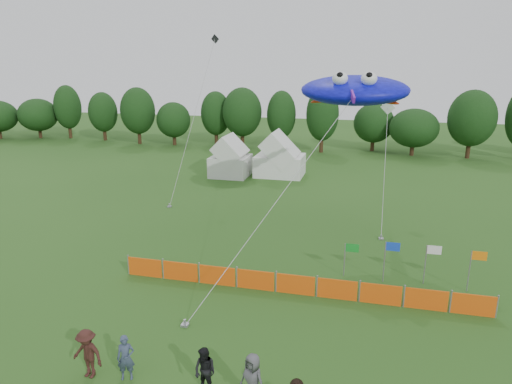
% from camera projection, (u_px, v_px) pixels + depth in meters
% --- Properties ---
extents(ground, '(160.00, 160.00, 0.00)m').
position_uv_depth(ground, '(216.00, 373.00, 16.54)').
color(ground, '#234C16').
rests_on(ground, ground).
extents(treeline, '(104.57, 8.78, 8.36)m').
position_uv_depth(treeline, '(344.00, 119.00, 56.98)').
color(treeline, '#382314').
rests_on(treeline, ground).
extents(tent_left, '(3.72, 3.72, 3.28)m').
position_uv_depth(tent_left, '(230.00, 160.00, 45.21)').
color(tent_left, silver).
rests_on(tent_left, ground).
extents(tent_right, '(4.79, 3.83, 3.38)m').
position_uv_depth(tent_right, '(280.00, 159.00, 45.35)').
color(tent_right, white).
rests_on(tent_right, ground).
extents(barrier_fence, '(17.90, 0.06, 1.00)m').
position_uv_depth(barrier_fence, '(295.00, 285.00, 22.11)').
color(barrier_fence, '#E14F0C').
rests_on(barrier_fence, ground).
extents(flag_row, '(6.73, 0.40, 2.20)m').
position_uv_depth(flag_row, '(410.00, 258.00, 22.91)').
color(flag_row, gray).
rests_on(flag_row, ground).
extents(spectator_a, '(0.72, 0.60, 1.70)m').
position_uv_depth(spectator_a, '(126.00, 358.00, 16.04)').
color(spectator_a, '#343F57').
rests_on(spectator_a, ground).
extents(spectator_b, '(0.99, 0.88, 1.70)m').
position_uv_depth(spectator_b, '(205.00, 371.00, 15.34)').
color(spectator_b, black).
rests_on(spectator_b, ground).
extents(spectator_c, '(1.28, 0.84, 1.86)m').
position_uv_depth(spectator_c, '(87.00, 354.00, 16.13)').
color(spectator_c, '#361A15').
rests_on(spectator_c, ground).
extents(spectator_e, '(1.07, 0.93, 1.85)m').
position_uv_depth(spectator_e, '(253.00, 380.00, 14.81)').
color(spectator_e, '#49494E').
rests_on(spectator_e, ground).
extents(stingray_kite, '(9.54, 20.95, 10.47)m').
position_uv_depth(stingray_kite, '(356.00, 90.00, 27.48)').
color(stingray_kite, '#1013ED').
rests_on(stingray_kite, ground).
extents(small_kite_white, '(1.09, 7.82, 8.23)m').
position_uv_depth(small_kite_white, '(386.00, 145.00, 32.50)').
color(small_kite_white, white).
rests_on(small_kite_white, ground).
extents(small_kite_dark, '(1.99, 7.97, 13.27)m').
position_uv_depth(small_kite_dark, '(196.00, 110.00, 37.54)').
color(small_kite_dark, black).
rests_on(small_kite_dark, ground).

